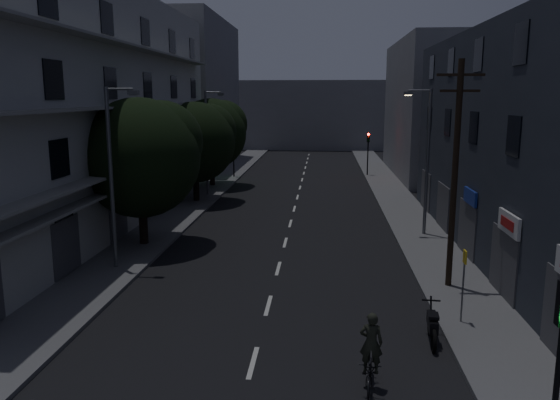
# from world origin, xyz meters

# --- Properties ---
(ground) EXTENTS (160.00, 160.00, 0.00)m
(ground) POSITION_xyz_m (0.00, 25.00, 0.00)
(ground) COLOR black
(ground) RESTS_ON ground
(sidewalk_left) EXTENTS (3.00, 90.00, 0.15)m
(sidewalk_left) POSITION_xyz_m (-7.50, 25.00, 0.07)
(sidewalk_left) COLOR #565659
(sidewalk_left) RESTS_ON ground
(sidewalk_right) EXTENTS (3.00, 90.00, 0.15)m
(sidewalk_right) POSITION_xyz_m (7.50, 25.00, 0.07)
(sidewalk_right) COLOR #565659
(sidewalk_right) RESTS_ON ground
(lane_markings) EXTENTS (0.15, 60.50, 0.01)m
(lane_markings) POSITION_xyz_m (0.00, 31.25, 0.01)
(lane_markings) COLOR beige
(lane_markings) RESTS_ON ground
(building_left) EXTENTS (7.00, 36.00, 14.00)m
(building_left) POSITION_xyz_m (-11.98, 18.00, 6.99)
(building_left) COLOR #ADADA8
(building_left) RESTS_ON ground
(building_right) EXTENTS (6.19, 28.00, 11.00)m
(building_right) POSITION_xyz_m (11.99, 14.00, 5.50)
(building_right) COLOR #282D37
(building_right) RESTS_ON ground
(building_far_left) EXTENTS (6.00, 20.00, 16.00)m
(building_far_left) POSITION_xyz_m (-12.00, 48.00, 8.00)
(building_far_left) COLOR slate
(building_far_left) RESTS_ON ground
(building_far_right) EXTENTS (6.00, 20.00, 13.00)m
(building_far_right) POSITION_xyz_m (12.00, 42.00, 6.50)
(building_far_right) COLOR slate
(building_far_right) RESTS_ON ground
(building_far_end) EXTENTS (24.00, 8.00, 10.00)m
(building_far_end) POSITION_xyz_m (0.00, 70.00, 5.00)
(building_far_end) COLOR slate
(building_far_end) RESTS_ON ground
(tree_near) EXTENTS (6.14, 6.14, 7.57)m
(tree_near) POSITION_xyz_m (-7.29, 14.33, 4.88)
(tree_near) COLOR black
(tree_near) RESTS_ON sidewalk_left
(tree_mid) EXTENTS (5.88, 5.88, 7.24)m
(tree_mid) POSITION_xyz_m (-7.31, 26.39, 4.67)
(tree_mid) COLOR black
(tree_mid) RESTS_ON sidewalk_left
(tree_far) EXTENTS (6.02, 6.02, 7.45)m
(tree_far) POSITION_xyz_m (-7.58, 33.57, 4.82)
(tree_far) COLOR black
(tree_far) RESTS_ON sidewalk_left
(traffic_signal_far_right) EXTENTS (0.28, 0.37, 4.10)m
(traffic_signal_far_right) POSITION_xyz_m (6.30, 40.82, 3.10)
(traffic_signal_far_right) COLOR black
(traffic_signal_far_right) RESTS_ON sidewalk_right
(traffic_signal_far_left) EXTENTS (0.28, 0.37, 4.10)m
(traffic_signal_far_left) POSITION_xyz_m (-6.60, 38.66, 3.10)
(traffic_signal_far_left) COLOR black
(traffic_signal_far_left) RESTS_ON sidewalk_left
(street_lamp_left_near) EXTENTS (1.51, 0.25, 8.00)m
(street_lamp_left_near) POSITION_xyz_m (-7.21, 10.25, 4.60)
(street_lamp_left_near) COLOR slate
(street_lamp_left_near) RESTS_ON sidewalk_left
(street_lamp_right) EXTENTS (1.51, 0.25, 8.00)m
(street_lamp_right) POSITION_xyz_m (7.57, 17.51, 4.60)
(street_lamp_right) COLOR slate
(street_lamp_right) RESTS_ON sidewalk_right
(street_lamp_left_far) EXTENTS (1.51, 0.25, 8.00)m
(street_lamp_left_far) POSITION_xyz_m (-6.96, 28.93, 4.60)
(street_lamp_left_far) COLOR #55565D
(street_lamp_left_far) RESTS_ON sidewalk_left
(utility_pole) EXTENTS (1.80, 0.24, 9.00)m
(utility_pole) POSITION_xyz_m (7.16, 8.94, 4.87)
(utility_pole) COLOR black
(utility_pole) RESTS_ON sidewalk_right
(bus_stop_sign) EXTENTS (0.06, 0.35, 2.52)m
(bus_stop_sign) POSITION_xyz_m (6.77, 5.21, 1.89)
(bus_stop_sign) COLOR #595B60
(bus_stop_sign) RESTS_ON sidewalk_right
(motorcycle) EXTENTS (0.60, 2.07, 1.33)m
(motorcycle) POSITION_xyz_m (5.53, 3.83, 0.52)
(motorcycle) COLOR black
(motorcycle) RESTS_ON ground
(cyclist) EXTENTS (0.78, 1.75, 2.14)m
(cyclist) POSITION_xyz_m (3.33, 0.88, 0.72)
(cyclist) COLOR black
(cyclist) RESTS_ON ground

